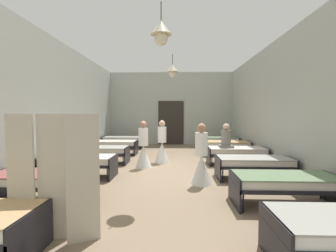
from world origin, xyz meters
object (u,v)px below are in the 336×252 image
Objects in this scene: privacy_screen at (53,178)px; bed_right_row_5 at (218,140)px; bed_left_row_1 at (41,180)px; nurse_mid_aisle at (201,162)px; patient_seated_primary at (226,139)px; bed_right_row_1 at (285,182)px; bed_right_row_3 at (236,151)px; bed_left_row_4 at (114,144)px; bed_right_row_4 at (225,145)px; bed_right_row_2 at (254,162)px; bed_left_row_3 at (100,151)px; bed_left_row_5 at (123,139)px; nurse_far_aisle at (162,147)px; bed_left_row_2 at (79,161)px; nurse_near_aisle at (143,151)px.

bed_right_row_5 is at bearing 58.84° from privacy_screen.
bed_left_row_1 is 1.12× the size of privacy_screen.
nurse_mid_aisle is at bearing 21.35° from bed_left_row_1.
bed_right_row_1 is at bearing -84.25° from patient_seated_primary.
bed_right_row_3 is at bearing -90.00° from bed_right_row_5.
bed_left_row_4 is 4.62m from patient_seated_primary.
bed_right_row_4 is 2.38× the size of patient_seated_primary.
patient_seated_primary reaches higher than bed_left_row_4.
bed_right_row_5 is at bearing 20.60° from bed_left_row_4.
bed_right_row_2 is 5.20m from bed_right_row_5.
bed_left_row_3 is 3.89m from nurse_mid_aisle.
bed_left_row_1 is 1.00× the size of bed_right_row_1.
bed_left_row_3 is 1.00× the size of bed_right_row_3.
bed_left_row_3 is 2.38× the size of patient_seated_primary.
bed_left_row_1 is at bearing -143.06° from bed_right_row_3.
bed_right_row_5 is (4.61, 0.00, 0.00)m from bed_left_row_5.
bed_left_row_5 is 1.28× the size of nurse_far_aisle.
bed_left_row_2 is 2.38× the size of patient_seated_primary.
nurse_near_aisle is 1.00× the size of nurse_mid_aisle.
privacy_screen reaches higher than patient_seated_primary.
bed_right_row_3 is 1.28× the size of nurse_near_aisle.
bed_right_row_1 is at bearing -70.00° from nurse_near_aisle.
bed_left_row_1 is at bearing -90.00° from bed_left_row_3.
bed_left_row_1 is 1.73m from bed_left_row_2.
bed_left_row_1 is 5.20m from bed_left_row_4.
bed_left_row_5 is (-4.61, 6.94, 0.00)m from bed_right_row_1.
patient_seated_primary reaches higher than bed_left_row_3.
nurse_far_aisle is at bearing 60.58° from bed_left_row_1.
bed_right_row_1 is at bearing -48.43° from bed_left_row_4.
bed_left_row_5 is at bearing -5.05° from nurse_far_aisle.
privacy_screen reaches higher than bed_right_row_1.
nurse_mid_aisle is at bearing -8.58° from bed_left_row_2.
bed_left_row_2 is at bearing -168.89° from nurse_near_aisle.
patient_seated_primary is (-0.35, 1.74, 0.43)m from bed_right_row_2.
bed_left_row_2 and bed_left_row_5 have the same top height.
bed_right_row_2 is 1.28× the size of nurse_mid_aisle.
bed_left_row_2 is at bearing 180.00° from bed_right_row_2.
bed_right_row_3 is (4.61, 3.47, 0.00)m from bed_left_row_1.
nurse_far_aisle reaches higher than bed_right_row_3.
patient_seated_primary is (1.06, 2.22, 0.34)m from nurse_mid_aisle.
bed_left_row_5 is (-4.61, 3.47, 0.00)m from bed_right_row_3.
bed_left_row_4 is 2.76m from nurse_near_aisle.
bed_left_row_4 is (0.00, 3.47, 0.00)m from bed_left_row_2.
patient_seated_primary reaches higher than bed_left_row_1.
bed_left_row_3 is at bearing 159.40° from bed_right_row_2.
privacy_screen is (0.95, -8.24, 0.41)m from bed_left_row_5.
bed_left_row_3 and bed_right_row_4 have the same top height.
bed_left_row_3 is (-4.61, 1.73, 0.00)m from bed_right_row_2.
nurse_mid_aisle is (3.20, -3.95, 0.09)m from bed_left_row_4.
bed_left_row_2 is 1.00× the size of bed_left_row_4.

